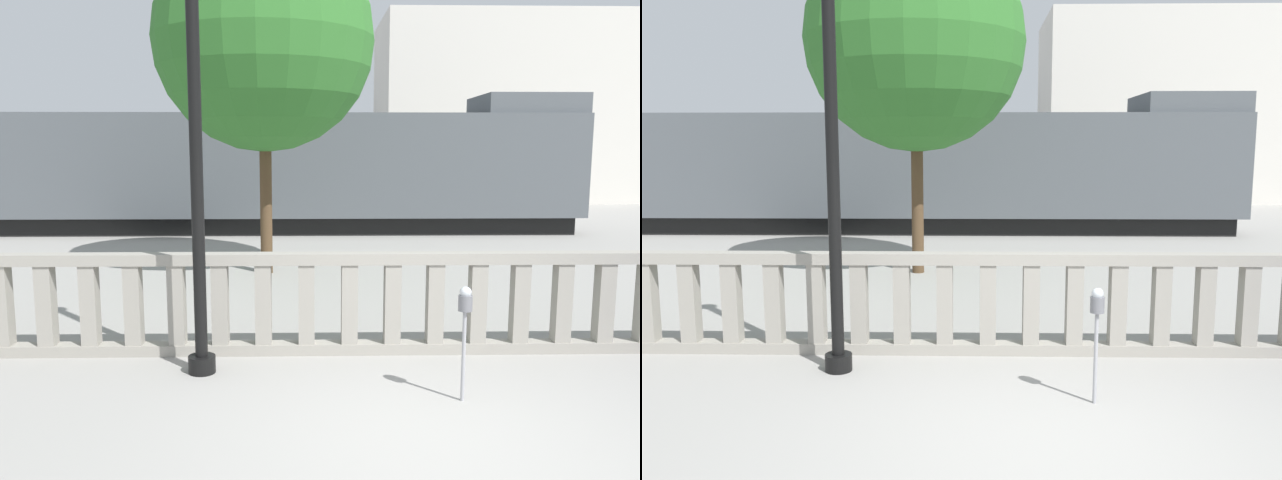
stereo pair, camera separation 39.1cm
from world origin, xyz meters
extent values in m
plane|color=gray|center=(0.00, 0.00, 0.00)|extent=(160.00, 160.00, 0.00)
cube|color=gray|center=(0.00, 2.43, 0.07)|extent=(17.13, 0.24, 0.14)
cube|color=gray|center=(0.00, 2.43, 1.22)|extent=(17.13, 0.24, 0.14)
cube|color=gray|center=(-4.87, 2.43, 0.65)|extent=(0.20, 0.20, 1.01)
cube|color=gray|center=(-4.33, 2.43, 0.65)|extent=(0.20, 0.20, 1.01)
cube|color=gray|center=(-3.79, 2.43, 0.65)|extent=(0.20, 0.20, 1.01)
cube|color=gray|center=(-3.25, 2.43, 0.65)|extent=(0.20, 0.20, 1.01)
cube|color=gray|center=(-2.70, 2.43, 0.65)|extent=(0.20, 0.20, 1.01)
cube|color=gray|center=(-2.16, 2.43, 0.65)|extent=(0.20, 0.20, 1.01)
cube|color=gray|center=(-1.62, 2.43, 0.65)|extent=(0.20, 0.20, 1.01)
cube|color=gray|center=(-1.08, 2.43, 0.65)|extent=(0.20, 0.20, 1.01)
cube|color=gray|center=(-0.54, 2.43, 0.65)|extent=(0.20, 0.20, 1.01)
cube|color=gray|center=(0.00, 2.43, 0.65)|extent=(0.20, 0.20, 1.01)
cube|color=gray|center=(0.54, 2.43, 0.65)|extent=(0.20, 0.20, 1.01)
cube|color=gray|center=(1.08, 2.43, 0.65)|extent=(0.20, 0.20, 1.01)
cube|color=gray|center=(1.62, 2.43, 0.65)|extent=(0.20, 0.20, 1.01)
cube|color=gray|center=(2.16, 2.43, 0.65)|extent=(0.20, 0.20, 1.01)
cube|color=gray|center=(2.70, 2.43, 0.65)|extent=(0.20, 0.20, 1.01)
cylinder|color=black|center=(-2.30, 1.77, 0.10)|extent=(0.32, 0.32, 0.20)
cylinder|color=black|center=(-2.30, 1.77, 2.47)|extent=(0.14, 0.14, 4.53)
cylinder|color=#99999E|center=(0.52, 0.88, 0.48)|extent=(0.04, 0.04, 0.95)
cylinder|color=slate|center=(0.52, 0.88, 1.03)|extent=(0.14, 0.14, 0.16)
sphere|color=#B2B7BC|center=(0.52, 0.88, 1.14)|extent=(0.12, 0.12, 0.12)
cube|color=black|center=(-5.03, 14.56, 0.28)|extent=(24.20, 2.47, 0.55)
cube|color=#4C5156|center=(-5.03, 14.56, 2.09)|extent=(24.69, 3.08, 3.08)
cube|color=#4C5156|center=(5.82, 14.56, 3.93)|extent=(3.00, 2.78, 0.60)
cube|color=black|center=(-6.55, 31.93, 0.28)|extent=(26.94, 2.12, 0.55)
cube|color=#4C5156|center=(-6.55, 31.93, 2.06)|extent=(27.49, 2.65, 3.02)
cube|color=#4C5156|center=(5.69, 31.93, 3.87)|extent=(3.00, 2.38, 0.60)
cube|color=beige|center=(9.08, 27.18, 4.51)|extent=(12.66, 6.43, 9.03)
cylinder|color=#4C3823|center=(-1.91, 7.70, 1.54)|extent=(0.25, 0.25, 3.07)
sphere|color=#2D6B28|center=(-1.91, 7.70, 4.73)|extent=(4.43, 4.43, 4.43)
camera|label=1|loc=(-1.09, -5.21, 2.57)|focal=35.00mm
camera|label=2|loc=(-0.70, -5.21, 2.57)|focal=35.00mm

